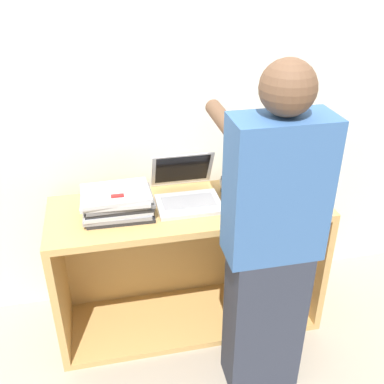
% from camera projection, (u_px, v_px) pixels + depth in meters
% --- Properties ---
extents(ground_plane, '(12.00, 12.00, 0.00)m').
position_uv_depth(ground_plane, '(198.00, 349.00, 2.44)').
color(ground_plane, '#9E9384').
extents(wall_back, '(8.00, 0.05, 2.40)m').
position_uv_depth(wall_back, '(175.00, 102.00, 2.35)').
color(wall_back, silver).
rests_on(wall_back, ground_plane).
extents(cart, '(1.42, 0.49, 0.77)m').
position_uv_depth(cart, '(187.00, 258.00, 2.52)').
color(cart, tan).
rests_on(cart, ground_plane).
extents(laptop_open, '(0.32, 0.35, 0.23)m').
position_uv_depth(laptop_open, '(187.00, 192.00, 2.30)').
color(laptop_open, '#B7B7BC').
rests_on(laptop_open, cart).
extents(laptop_stack_left, '(0.35, 0.25, 0.13)m').
position_uv_depth(laptop_stack_left, '(118.00, 203.00, 2.17)').
color(laptop_stack_left, '#232326').
rests_on(laptop_stack_left, cart).
extents(laptop_stack_right, '(0.34, 0.25, 0.09)m').
position_uv_depth(laptop_stack_right, '(257.00, 191.00, 2.31)').
color(laptop_stack_right, '#232326').
rests_on(laptop_stack_right, cart).
extents(person, '(0.40, 0.52, 1.59)m').
position_uv_depth(person, '(270.00, 246.00, 1.92)').
color(person, '#2D3342').
rests_on(person, ground_plane).
extents(inventory_tag, '(0.06, 0.02, 0.01)m').
position_uv_depth(inventory_tag, '(117.00, 196.00, 2.09)').
color(inventory_tag, red).
rests_on(inventory_tag, laptop_stack_left).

